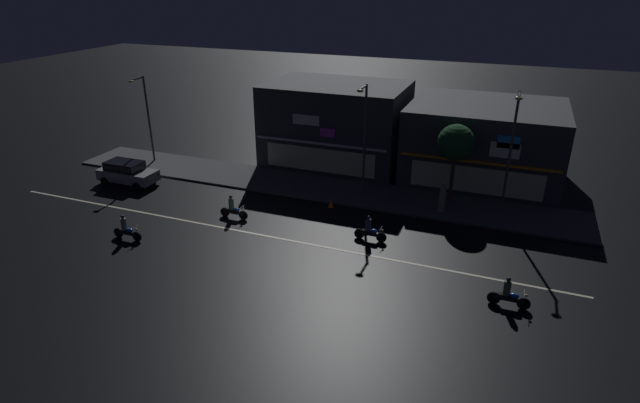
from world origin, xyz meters
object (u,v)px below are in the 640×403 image
at_px(streetlamp_mid, 364,132).
at_px(motorcycle_opposite_lane, 508,294).
at_px(pedestrian_on_sidewalk, 442,197).
at_px(streetlamp_east, 511,144).
at_px(parked_car_near_kerb, 127,172).
at_px(streetlamp_west, 146,112).
at_px(motorcycle_following, 126,229).
at_px(motorcycle_lead, 370,230).
at_px(motorcycle_trailing_far, 233,209).
at_px(traffic_cone, 331,203).

distance_m(streetlamp_mid, motorcycle_opposite_lane, 14.62).
xyz_separation_m(pedestrian_on_sidewalk, motorcycle_opposite_lane, (4.44, -9.05, -0.43)).
distance_m(streetlamp_east, parked_car_near_kerb, 26.21).
xyz_separation_m(streetlamp_west, motorcycle_following, (7.05, -11.32, -3.52)).
xyz_separation_m(streetlamp_west, streetlamp_mid, (17.74, -0.28, 0.37)).
bearing_deg(streetlamp_east, parked_car_near_kerb, -170.37).
xyz_separation_m(motorcycle_lead, motorcycle_trailing_far, (-8.73, -0.29, 0.00)).
relative_size(parked_car_near_kerb, motorcycle_lead, 2.26).
bearing_deg(motorcycle_lead, parked_car_near_kerb, 168.39).
height_order(parked_car_near_kerb, traffic_cone, parked_car_near_kerb).
relative_size(streetlamp_west, traffic_cone, 12.29).
relative_size(pedestrian_on_sidewalk, motorcycle_trailing_far, 1.05).
bearing_deg(pedestrian_on_sidewalk, streetlamp_west, 86.71).
bearing_deg(streetlamp_west, streetlamp_mid, -0.91).
bearing_deg(motorcycle_opposite_lane, streetlamp_west, -20.11).
distance_m(motorcycle_opposite_lane, motorcycle_trailing_far, 16.79).
relative_size(motorcycle_lead, motorcycle_trailing_far, 1.00).
height_order(streetlamp_east, motorcycle_opposite_lane, streetlamp_east).
xyz_separation_m(pedestrian_on_sidewalk, motorcycle_following, (-16.24, -10.15, -0.43)).
xyz_separation_m(streetlamp_east, motorcycle_following, (-19.80, -11.27, -4.01)).
xyz_separation_m(parked_car_near_kerb, motorcycle_trailing_far, (10.03, -2.26, -0.24)).
distance_m(streetlamp_east, motorcycle_following, 23.13).
height_order(parked_car_near_kerb, motorcycle_trailing_far, parked_car_near_kerb).
distance_m(streetlamp_east, motorcycle_trailing_far, 17.35).
relative_size(streetlamp_east, motorcycle_lead, 4.05).
distance_m(pedestrian_on_sidewalk, motorcycle_lead, 6.14).
distance_m(streetlamp_mid, traffic_cone, 5.15).
bearing_deg(motorcycle_following, traffic_cone, -134.45).
height_order(streetlamp_mid, motorcycle_lead, streetlamp_mid).
bearing_deg(motorcycle_opposite_lane, parked_car_near_kerb, -12.31).
height_order(streetlamp_east, motorcycle_lead, streetlamp_east).
height_order(pedestrian_on_sidewalk, traffic_cone, pedestrian_on_sidewalk).
xyz_separation_m(motorcycle_lead, traffic_cone, (-3.61, 3.48, -0.36)).
xyz_separation_m(pedestrian_on_sidewalk, motorcycle_trailing_far, (-11.97, -5.48, -0.43)).
bearing_deg(traffic_cone, streetlamp_mid, 63.40).
height_order(pedestrian_on_sidewalk, motorcycle_trailing_far, pedestrian_on_sidewalk).
xyz_separation_m(streetlamp_mid, pedestrian_on_sidewalk, (5.55, -0.89, -3.46)).
height_order(streetlamp_east, pedestrian_on_sidewalk, streetlamp_east).
bearing_deg(motorcycle_trailing_far, pedestrian_on_sidewalk, 29.59).
distance_m(streetlamp_west, pedestrian_on_sidewalk, 23.52).
xyz_separation_m(motorcycle_trailing_far, traffic_cone, (5.12, 3.76, -0.36)).
height_order(parked_car_near_kerb, motorcycle_following, parked_car_near_kerb).
bearing_deg(streetlamp_mid, motorcycle_opposite_lane, -44.88).
relative_size(motorcycle_lead, motorcycle_following, 1.00).
distance_m(streetlamp_west, parked_car_near_kerb, 5.63).
bearing_deg(pedestrian_on_sidewalk, parked_car_near_kerb, 97.91).
height_order(streetlamp_west, traffic_cone, streetlamp_west).
relative_size(pedestrian_on_sidewalk, traffic_cone, 3.63).
relative_size(streetlamp_east, pedestrian_on_sidewalk, 3.85).
bearing_deg(traffic_cone, parked_car_near_kerb, -174.34).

